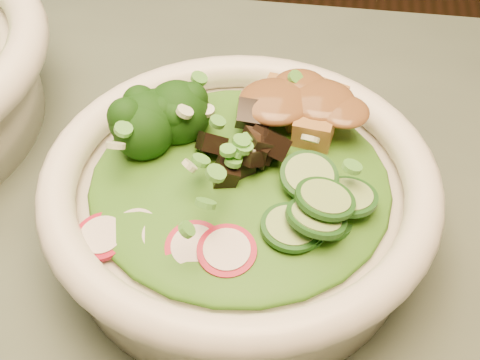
# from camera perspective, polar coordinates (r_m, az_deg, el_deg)

# --- Properties ---
(salad_bowl) EXTENTS (0.25, 0.25, 0.07)m
(salad_bowl) POSITION_cam_1_polar(r_m,az_deg,el_deg) (0.43, -0.00, -1.78)
(salad_bowl) COLOR white
(salad_bowl) RESTS_ON dining_table
(lettuce_bed) EXTENTS (0.19, 0.19, 0.02)m
(lettuce_bed) POSITION_cam_1_polar(r_m,az_deg,el_deg) (0.41, -0.00, 0.10)
(lettuce_bed) COLOR #2D5E13
(lettuce_bed) RESTS_ON salad_bowl
(broccoli_florets) EXTENTS (0.08, 0.08, 0.04)m
(broccoli_florets) POSITION_cam_1_polar(r_m,az_deg,el_deg) (0.43, -6.43, 4.49)
(broccoli_florets) COLOR black
(broccoli_florets) RESTS_ON salad_bowl
(radish_slices) EXTENTS (0.11, 0.05, 0.02)m
(radish_slices) POSITION_cam_1_polar(r_m,az_deg,el_deg) (0.38, -5.16, -5.07)
(radish_slices) COLOR maroon
(radish_slices) RESTS_ON salad_bowl
(cucumber_slices) EXTENTS (0.07, 0.07, 0.03)m
(cucumber_slices) POSITION_cam_1_polar(r_m,az_deg,el_deg) (0.38, 7.19, -2.63)
(cucumber_slices) COLOR #9DC86F
(cucumber_slices) RESTS_ON salad_bowl
(mushroom_heap) EXTENTS (0.07, 0.07, 0.04)m
(mushroom_heap) POSITION_cam_1_polar(r_m,az_deg,el_deg) (0.41, 0.92, 2.22)
(mushroom_heap) COLOR black
(mushroom_heap) RESTS_ON salad_bowl
(tofu_cubes) EXTENTS (0.09, 0.07, 0.03)m
(tofu_cubes) POSITION_cam_1_polar(r_m,az_deg,el_deg) (0.44, 4.63, 5.33)
(tofu_cubes) COLOR #A26536
(tofu_cubes) RESTS_ON salad_bowl
(peanut_sauce) EXTENTS (0.06, 0.05, 0.01)m
(peanut_sauce) POSITION_cam_1_polar(r_m,az_deg,el_deg) (0.43, 4.72, 6.55)
(peanut_sauce) COLOR brown
(peanut_sauce) RESTS_ON tofu_cubes
(scallion_garnish) EXTENTS (0.18, 0.18, 0.02)m
(scallion_garnish) POSITION_cam_1_polar(r_m,az_deg,el_deg) (0.40, -0.00, 2.30)
(scallion_garnish) COLOR #4D9C37
(scallion_garnish) RESTS_ON salad_bowl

